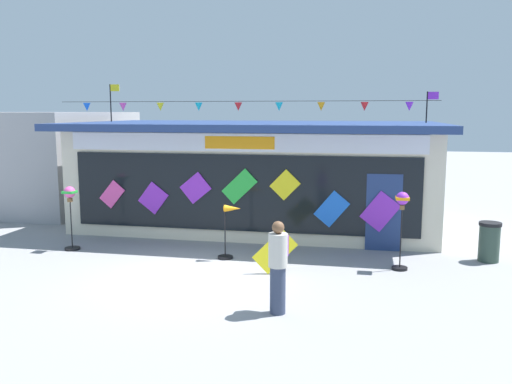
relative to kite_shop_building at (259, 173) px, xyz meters
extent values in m
plane|color=gray|center=(-0.39, -5.83, -1.64)|extent=(80.00, 80.00, 0.00)
cube|color=beige|center=(0.00, 0.06, -0.12)|extent=(10.55, 5.36, 3.04)
cube|color=navy|center=(0.00, -0.40, 1.50)|extent=(10.95, 6.29, 0.20)
cube|color=silver|center=(0.00, -2.66, 1.11)|extent=(9.71, 0.08, 0.48)
cube|color=orange|center=(0.00, -2.69, 1.11)|extent=(1.90, 0.04, 0.34)
cube|color=black|center=(0.00, -2.65, -0.25)|extent=(9.50, 0.06, 2.08)
cube|color=navy|center=(3.80, -2.66, -0.64)|extent=(0.90, 0.07, 2.00)
cube|color=#EA4CA3|center=(-3.71, -2.71, -0.39)|extent=(0.79, 0.03, 0.82)
cube|color=purple|center=(-2.48, -2.71, -0.46)|extent=(0.91, 0.03, 0.93)
cube|color=purple|center=(-1.24, -2.71, -0.14)|extent=(0.91, 0.03, 0.90)
cube|color=green|center=(0.00, -2.71, -0.06)|extent=(1.00, 0.03, 0.99)
cube|color=yellow|center=(1.23, -2.71, 0.01)|extent=(0.83, 0.03, 0.84)
cube|color=blue|center=(2.47, -2.71, -0.59)|extent=(0.95, 0.03, 0.99)
cube|color=purple|center=(3.71, -2.71, -0.61)|extent=(1.04, 0.03, 1.08)
cylinder|color=black|center=(0.00, -2.80, 2.20)|extent=(10.13, 0.01, 0.01)
cone|color=blue|center=(-4.32, -2.80, 2.06)|extent=(0.20, 0.20, 0.22)
cone|color=#EA4CA3|center=(-3.24, -2.80, 2.06)|extent=(0.20, 0.20, 0.22)
cone|color=yellow|center=(-2.16, -2.80, 2.06)|extent=(0.20, 0.20, 0.22)
cone|color=#19B7BC|center=(-1.08, -2.80, 2.06)|extent=(0.20, 0.20, 0.22)
cone|color=red|center=(0.00, -2.80, 2.06)|extent=(0.20, 0.20, 0.22)
cone|color=#19B7BC|center=(1.08, -2.80, 2.06)|extent=(0.20, 0.20, 0.22)
cone|color=orange|center=(2.15, -2.80, 2.06)|extent=(0.20, 0.20, 0.22)
cone|color=red|center=(3.23, -2.80, 2.06)|extent=(0.20, 0.20, 0.22)
cone|color=purple|center=(4.31, -2.80, 2.06)|extent=(0.20, 0.20, 0.22)
cylinder|color=black|center=(-5.03, 0.06, 2.21)|extent=(0.04, 0.04, 1.22)
cube|color=yellow|center=(-4.87, 0.06, 2.70)|extent=(0.32, 0.02, 0.22)
cylinder|color=black|center=(5.02, 0.06, 2.06)|extent=(0.04, 0.04, 0.91)
cube|color=purple|center=(5.18, 0.06, 2.39)|extent=(0.32, 0.02, 0.22)
cylinder|color=black|center=(-4.14, -4.20, -1.61)|extent=(0.39, 0.39, 0.06)
cylinder|color=black|center=(-4.14, -4.20, -0.95)|extent=(0.03, 0.03, 1.38)
sphere|color=#EA4CA3|center=(-4.14, -4.20, -0.12)|extent=(0.29, 0.29, 0.29)
cube|color=green|center=(-4.14, -4.20, -0.12)|extent=(0.30, 0.30, 0.06)
cube|color=brown|center=(-4.14, -4.20, -0.33)|extent=(0.10, 0.10, 0.10)
cylinder|color=black|center=(-0.01, -4.23, -1.61)|extent=(0.37, 0.37, 0.06)
cylinder|color=black|center=(-0.01, -4.23, -1.02)|extent=(0.03, 0.03, 1.25)
cone|color=orange|center=(0.18, -4.23, -0.39)|extent=(0.41, 0.22, 0.17)
cylinder|color=orange|center=(-0.01, -4.23, -0.39)|extent=(0.03, 0.16, 0.16)
cylinder|color=black|center=(4.13, -4.33, -1.61)|extent=(0.36, 0.36, 0.06)
cylinder|color=black|center=(4.13, -4.33, -0.89)|extent=(0.03, 0.03, 1.50)
sphere|color=purple|center=(4.13, -4.33, 0.01)|extent=(0.29, 0.29, 0.29)
cube|color=orange|center=(4.13, -4.33, 0.01)|extent=(0.30, 0.30, 0.06)
cube|color=brown|center=(4.13, -4.33, -0.20)|extent=(0.10, 0.10, 0.10)
cylinder|color=#333D56|center=(1.83, -7.54, -1.21)|extent=(0.28, 0.28, 0.86)
cylinder|color=beige|center=(1.83, -7.54, -0.48)|extent=(0.34, 0.34, 0.60)
sphere|color=brown|center=(1.83, -7.54, -0.07)|extent=(0.22, 0.22, 0.22)
cube|color=purple|center=(1.84, -7.34, -0.45)|extent=(0.27, 0.18, 0.38)
cylinder|color=#2D4238|center=(6.26, -3.21, -1.20)|extent=(0.48, 0.48, 0.88)
cylinder|color=black|center=(6.26, -3.21, -0.72)|extent=(0.52, 0.52, 0.08)
cube|color=yellow|center=(1.38, -5.16, -1.14)|extent=(1.00, 0.31, 1.00)
cube|color=#99999E|center=(-9.57, 1.69, 0.13)|extent=(6.87, 6.39, 3.55)
camera|label=1|loc=(3.28, -16.60, 1.94)|focal=37.66mm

